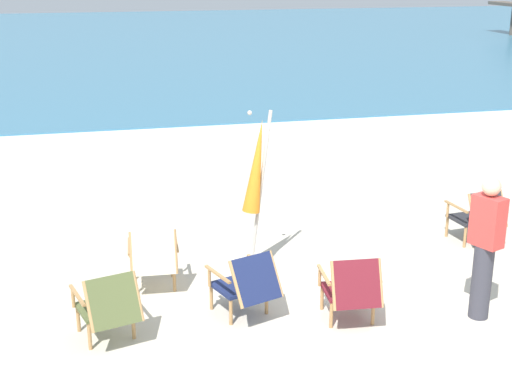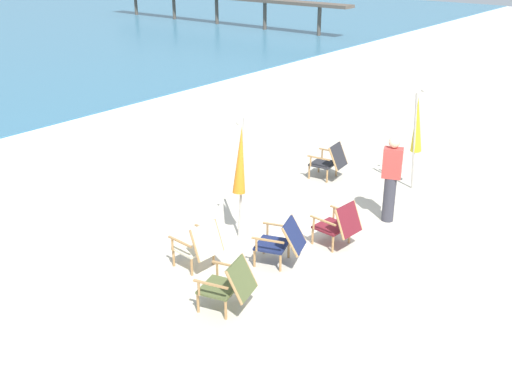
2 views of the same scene
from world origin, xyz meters
The scene contains 10 objects.
ground_plane centered at (0.00, 0.00, 0.00)m, with size 80.00×80.00×0.00m, color beige.
sea centered at (0.00, 29.76, 0.05)m, with size 80.00×40.00×0.10m, color teal.
surf_band centered at (0.00, 9.46, 0.03)m, with size 80.00×1.10×0.06m, color white.
beach_chair_front_left centered at (-1.98, 1.26, 0.43)m, with size 0.63×0.72×0.81m.
beach_chair_mid_center centered at (0.03, -0.07, 0.43)m, with size 0.64×0.75×0.81m.
beach_chair_back_right centered at (-2.55, 0.14, 0.43)m, with size 0.75×0.86×0.79m.
beach_chair_back_left centered at (-1.05, 0.33, 0.42)m, with size 0.79×0.90×0.78m.
beach_chair_far_center centered at (2.57, 1.72, 0.43)m, with size 0.65×0.78×0.80m.
umbrella_furled_orange centered at (-0.65, 1.52, 1.38)m, with size 0.43×0.33×2.11m.
person_near_chairs centered at (1.48, -0.25, 0.84)m, with size 0.31×0.39×1.63m.
Camera 1 is at (-2.60, -6.64, 3.80)m, focal length 50.00 mm.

